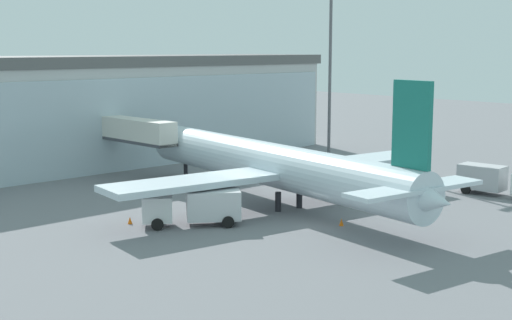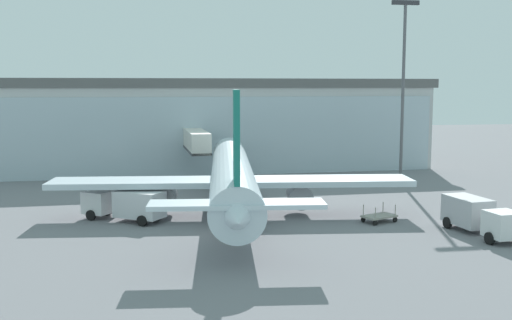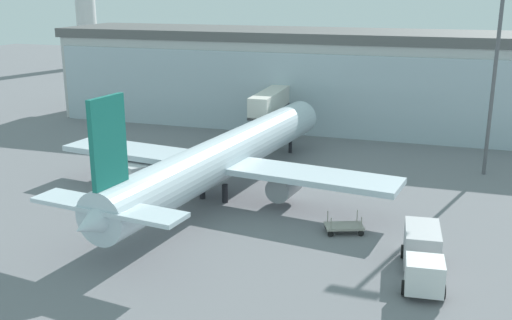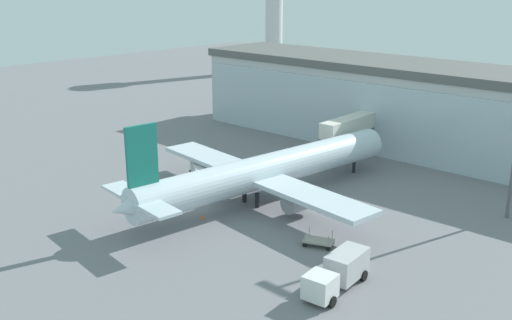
{
  "view_description": "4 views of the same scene",
  "coord_description": "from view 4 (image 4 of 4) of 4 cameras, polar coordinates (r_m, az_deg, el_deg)",
  "views": [
    {
      "loc": [
        -38.07,
        -36.38,
        13.23
      ],
      "look_at": [
        1.48,
        9.29,
        3.69
      ],
      "focal_mm": 50.0,
      "sensor_mm": 36.0,
      "label": 1
    },
    {
      "loc": [
        -4.27,
        -44.69,
        11.34
      ],
      "look_at": [
        4.19,
        8.73,
        4.64
      ],
      "focal_mm": 42.0,
      "sensor_mm": 36.0,
      "label": 2
    },
    {
      "loc": [
        21.67,
        -38.88,
        17.57
      ],
      "look_at": [
        4.77,
        7.26,
        3.39
      ],
      "focal_mm": 42.0,
      "sensor_mm": 36.0,
      "label": 3
    },
    {
      "loc": [
        45.06,
        -38.44,
        24.27
      ],
      "look_at": [
        0.64,
        7.14,
        4.51
      ],
      "focal_mm": 42.0,
      "sensor_mm": 36.0,
      "label": 4
    }
  ],
  "objects": [
    {
      "name": "terminal_building",
      "position": [
        90.16,
        13.36,
        5.19
      ],
      "size": [
        65.87,
        16.67,
        12.31
      ],
      "rotation": [
        0.0,
        0.0,
        0.04
      ],
      "color": "#BCBCBC",
      "rests_on": "ground"
    },
    {
      "name": "safety_cone_nose",
      "position": [
        62.55,
        -5.19,
        -5.38
      ],
      "size": [
        0.36,
        0.36,
        0.55
      ],
      "primitive_type": "cone",
      "color": "orange",
      "rests_on": "ground"
    },
    {
      "name": "jet_bridge",
      "position": [
        82.36,
        9.44,
        3.29
      ],
      "size": [
        2.98,
        13.88,
        6.12
      ],
      "rotation": [
        0.0,
        0.0,
        1.62
      ],
      "color": "silver",
      "rests_on": "ground"
    },
    {
      "name": "baggage_cart",
      "position": [
        56.62,
        5.97,
        -7.68
      ],
      "size": [
        3.2,
        2.57,
        1.5
      ],
      "rotation": [
        0.0,
        0.0,
        3.55
      ],
      "color": "#9E998C",
      "rests_on": "ground"
    },
    {
      "name": "catering_truck",
      "position": [
        72.43,
        -5.13,
        -1.17
      ],
      "size": [
        7.32,
        5.83,
        2.65
      ],
      "rotation": [
        0.0,
        0.0,
        2.56
      ],
      "color": "silver",
      "rests_on": "ground"
    },
    {
      "name": "airplane",
      "position": [
        66.37,
        0.88,
        -1.09
      ],
      "size": [
        31.5,
        38.41,
        11.12
      ],
      "rotation": [
        0.0,
        0.0,
        1.47
      ],
      "color": "silver",
      "rests_on": "ground"
    },
    {
      "name": "safety_cone_wingtip",
      "position": [
        77.57,
        -4.76,
        -0.83
      ],
      "size": [
        0.36,
        0.36,
        0.55
      ],
      "primitive_type": "cone",
      "color": "orange",
      "rests_on": "ground"
    },
    {
      "name": "fuel_truck",
      "position": [
        49.3,
        7.87,
        -10.48
      ],
      "size": [
        3.26,
        7.52,
        2.65
      ],
      "rotation": [
        0.0,
        0.0,
        4.84
      ],
      "color": "silver",
      "rests_on": "ground"
    },
    {
      "name": "ground",
      "position": [
        64.01,
        -4.9,
        -5.1
      ],
      "size": [
        240.0,
        240.0,
        0.0
      ],
      "primitive_type": "plane",
      "color": "slate"
    }
  ]
}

